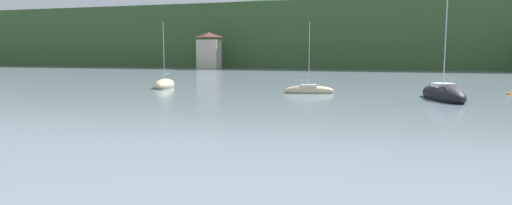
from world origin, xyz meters
name	(u,v)px	position (x,y,z in m)	size (l,w,h in m)	color
wooded_hillside	(359,43)	(-2.93, 149.11, 6.46)	(352.00, 62.44, 31.14)	#38562D
shore_building_west	(209,51)	(-32.43, 107.26, 3.94)	(4.95, 3.45, 8.11)	#BCB29E
sailboat_far_0	(165,85)	(-16.69, 58.41, 0.30)	(3.19, 5.61, 7.28)	#CCBC8E
sailboat_far_3	(309,90)	(-0.85, 56.49, 0.25)	(4.81, 2.46, 6.71)	#CCBC8E
sailboat_far_4	(443,94)	(10.33, 54.11, 0.41)	(3.91, 7.59, 9.13)	black
mooring_buoy_near	(509,95)	(16.32, 60.02, 0.00)	(0.42, 0.42, 0.42)	orange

